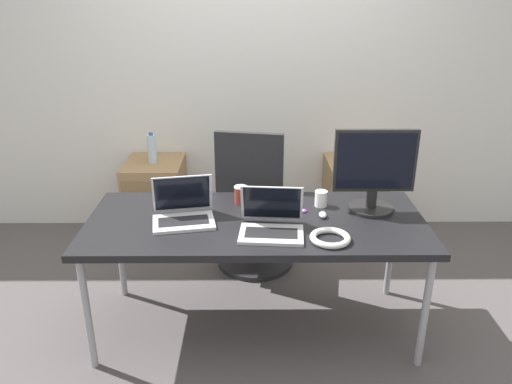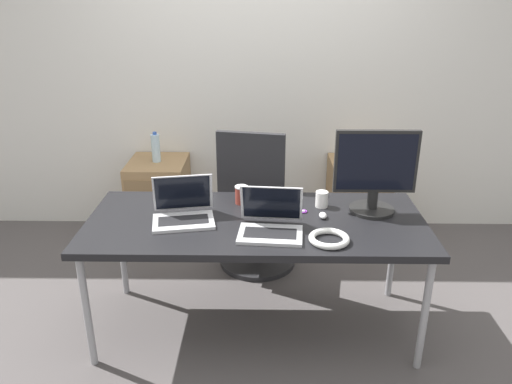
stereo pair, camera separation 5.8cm
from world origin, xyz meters
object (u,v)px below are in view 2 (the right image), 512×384
object	(u,v)px
office_chair	(256,217)
cabinet_left	(160,199)
monitor	(375,173)
laptop_left	(183,212)
mouse	(323,215)
coffee_cup_white	(322,199)
coffee_cup_brown	(241,195)
water_bottle	(156,148)
cable_coil	(329,239)
laptop_right	(271,224)
cabinet_right	(357,201)

from	to	relation	value
office_chair	cabinet_left	size ratio (longest dim) A/B	1.66
monitor	laptop_left	bearing A→B (deg)	-172.88
mouse	coffee_cup_white	size ratio (longest dim) A/B	0.70
office_chair	laptop_left	world-z (taller)	office_chair
coffee_cup_brown	water_bottle	bearing A→B (deg)	126.32
laptop_left	mouse	xyz separation A→B (m)	(0.78, 0.03, -0.03)
coffee_cup_white	laptop_left	bearing A→B (deg)	-166.14
office_chair	cable_coil	world-z (taller)	office_chair
water_bottle	laptop_right	distance (m)	1.60
laptop_right	mouse	size ratio (longest dim) A/B	5.33
cabinet_right	laptop_right	xyz separation A→B (m)	(-0.72, -1.34, 0.44)
laptop_left	mouse	world-z (taller)	laptop_left
coffee_cup_brown	cable_coil	bearing A→B (deg)	-45.99
coffee_cup_white	cable_coil	world-z (taller)	coffee_cup_white
coffee_cup_white	cabinet_left	bearing A→B (deg)	139.70
coffee_cup_brown	office_chair	bearing A→B (deg)	79.88
coffee_cup_brown	cable_coil	size ratio (longest dim) A/B	0.52
cabinet_left	monitor	xyz separation A→B (m)	(1.47, -1.06, 0.62)
cabinet_right	coffee_cup_brown	world-z (taller)	coffee_cup_brown
laptop_left	monitor	bearing A→B (deg)	7.12
cabinet_left	mouse	distance (m)	1.70
monitor	water_bottle	bearing A→B (deg)	143.97
monitor	mouse	distance (m)	0.38
office_chair	laptop_right	size ratio (longest dim) A/B	3.07
monitor	coffee_cup_brown	world-z (taller)	monitor
cable_coil	laptop_left	bearing A→B (deg)	162.44
cabinet_left	monitor	world-z (taller)	monitor
coffee_cup_white	office_chair	bearing A→B (deg)	127.93
mouse	office_chair	bearing A→B (deg)	120.02
monitor	mouse	size ratio (longest dim) A/B	7.34
water_bottle	coffee_cup_white	xyz separation A→B (m)	(1.18, -1.01, 0.00)
laptop_right	mouse	xyz separation A→B (m)	(0.30, 0.18, -0.03)
coffee_cup_white	coffee_cup_brown	bearing A→B (deg)	174.90
cable_coil	cabinet_left	bearing A→B (deg)	129.13
office_chair	cable_coil	xyz separation A→B (m)	(0.38, -0.94, 0.33)
office_chair	coffee_cup_brown	world-z (taller)	office_chair
coffee_cup_white	monitor	bearing A→B (deg)	-12.07
cabinet_right	cable_coil	bearing A→B (deg)	-106.24
cabinet_right	laptop_left	size ratio (longest dim) A/B	1.76
cabinet_right	cable_coil	world-z (taller)	cable_coil
laptop_left	laptop_right	distance (m)	0.50
cabinet_left	laptop_right	world-z (taller)	laptop_right
water_bottle	cabinet_left	bearing A→B (deg)	-90.00
laptop_left	laptop_right	world-z (taller)	laptop_left
laptop_right	coffee_cup_white	distance (m)	0.46
laptop_right	coffee_cup_brown	size ratio (longest dim) A/B	3.20
office_chair	water_bottle	bearing A→B (deg)	147.60
coffee_cup_white	cable_coil	size ratio (longest dim) A/B	0.45
coffee_cup_white	water_bottle	bearing A→B (deg)	139.64
cabinet_left	coffee_cup_brown	size ratio (longest dim) A/B	5.94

